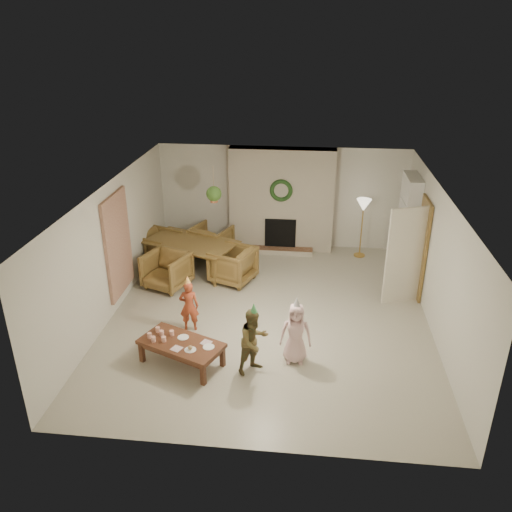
# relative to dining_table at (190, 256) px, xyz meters

# --- Properties ---
(floor) EXTENTS (7.00, 7.00, 0.00)m
(floor) POSITION_rel_dining_table_xyz_m (1.93, -1.74, -0.35)
(floor) COLOR #B7B29E
(floor) RESTS_ON ground
(ceiling) EXTENTS (7.00, 7.00, 0.00)m
(ceiling) POSITION_rel_dining_table_xyz_m (1.93, -1.74, 2.15)
(ceiling) COLOR white
(ceiling) RESTS_ON wall_back
(wall_back) EXTENTS (7.00, 0.00, 7.00)m
(wall_back) POSITION_rel_dining_table_xyz_m (1.93, 1.76, 0.90)
(wall_back) COLOR silver
(wall_back) RESTS_ON floor
(wall_front) EXTENTS (7.00, 0.00, 7.00)m
(wall_front) POSITION_rel_dining_table_xyz_m (1.93, -5.24, 0.90)
(wall_front) COLOR silver
(wall_front) RESTS_ON floor
(wall_left) EXTENTS (0.00, 7.00, 7.00)m
(wall_left) POSITION_rel_dining_table_xyz_m (-1.07, -1.74, 0.90)
(wall_left) COLOR silver
(wall_left) RESTS_ON floor
(wall_right) EXTENTS (0.00, 7.00, 7.00)m
(wall_right) POSITION_rel_dining_table_xyz_m (4.93, -1.74, 0.90)
(wall_right) COLOR silver
(wall_right) RESTS_ON floor
(fireplace_mass) EXTENTS (2.50, 0.40, 2.50)m
(fireplace_mass) POSITION_rel_dining_table_xyz_m (1.93, 1.56, 0.90)
(fireplace_mass) COLOR #571917
(fireplace_mass) RESTS_ON floor
(fireplace_hearth) EXTENTS (1.60, 0.30, 0.12)m
(fireplace_hearth) POSITION_rel_dining_table_xyz_m (1.93, 1.21, -0.29)
(fireplace_hearth) COLOR #5C2F19
(fireplace_hearth) RESTS_ON floor
(fireplace_firebox) EXTENTS (0.75, 0.12, 0.75)m
(fireplace_firebox) POSITION_rel_dining_table_xyz_m (1.93, 1.38, 0.10)
(fireplace_firebox) COLOR black
(fireplace_firebox) RESTS_ON floor
(fireplace_wreath) EXTENTS (0.54, 0.10, 0.54)m
(fireplace_wreath) POSITION_rel_dining_table_xyz_m (1.93, 1.33, 1.20)
(fireplace_wreath) COLOR #193C16
(fireplace_wreath) RESTS_ON fireplace_mass
(floor_lamp_base) EXTENTS (0.27, 0.27, 0.03)m
(floor_lamp_base) POSITION_rel_dining_table_xyz_m (3.86, 1.26, -0.34)
(floor_lamp_base) COLOR gold
(floor_lamp_base) RESTS_ON floor
(floor_lamp_post) EXTENTS (0.03, 0.03, 1.29)m
(floor_lamp_post) POSITION_rel_dining_table_xyz_m (3.86, 1.26, 0.31)
(floor_lamp_post) COLOR gold
(floor_lamp_post) RESTS_ON floor
(floor_lamp_shade) EXTENTS (0.34, 0.34, 0.29)m
(floor_lamp_shade) POSITION_rel_dining_table_xyz_m (3.86, 1.26, 0.93)
(floor_lamp_shade) COLOR beige
(floor_lamp_shade) RESTS_ON floor_lamp_post
(bookshelf_carcass) EXTENTS (0.30, 1.00, 2.20)m
(bookshelf_carcass) POSITION_rel_dining_table_xyz_m (4.77, 0.56, 0.75)
(bookshelf_carcass) COLOR white
(bookshelf_carcass) RESTS_ON floor
(bookshelf_shelf_a) EXTENTS (0.30, 0.92, 0.03)m
(bookshelf_shelf_a) POSITION_rel_dining_table_xyz_m (4.75, 0.56, 0.10)
(bookshelf_shelf_a) COLOR white
(bookshelf_shelf_a) RESTS_ON bookshelf_carcass
(bookshelf_shelf_b) EXTENTS (0.30, 0.92, 0.03)m
(bookshelf_shelf_b) POSITION_rel_dining_table_xyz_m (4.75, 0.56, 0.50)
(bookshelf_shelf_b) COLOR white
(bookshelf_shelf_b) RESTS_ON bookshelf_carcass
(bookshelf_shelf_c) EXTENTS (0.30, 0.92, 0.03)m
(bookshelf_shelf_c) POSITION_rel_dining_table_xyz_m (4.75, 0.56, 0.90)
(bookshelf_shelf_c) COLOR white
(bookshelf_shelf_c) RESTS_ON bookshelf_carcass
(bookshelf_shelf_d) EXTENTS (0.30, 0.92, 0.03)m
(bookshelf_shelf_d) POSITION_rel_dining_table_xyz_m (4.75, 0.56, 1.30)
(bookshelf_shelf_d) COLOR white
(bookshelf_shelf_d) RESTS_ON bookshelf_carcass
(books_row_lower) EXTENTS (0.20, 0.40, 0.24)m
(books_row_lower) POSITION_rel_dining_table_xyz_m (4.73, 0.41, 0.24)
(books_row_lower) COLOR red
(books_row_lower) RESTS_ON bookshelf_shelf_a
(books_row_mid) EXTENTS (0.20, 0.44, 0.24)m
(books_row_mid) POSITION_rel_dining_table_xyz_m (4.73, 0.61, 0.64)
(books_row_mid) COLOR #245886
(books_row_mid) RESTS_ON bookshelf_shelf_b
(books_row_upper) EXTENTS (0.20, 0.36, 0.22)m
(books_row_upper) POSITION_rel_dining_table_xyz_m (4.73, 0.46, 1.03)
(books_row_upper) COLOR #B66F27
(books_row_upper) RESTS_ON bookshelf_shelf_c
(door_frame) EXTENTS (0.05, 0.86, 2.04)m
(door_frame) POSITION_rel_dining_table_xyz_m (4.89, -0.54, 0.67)
(door_frame) COLOR brown
(door_frame) RESTS_ON floor
(door_leaf) EXTENTS (0.77, 0.32, 2.00)m
(door_leaf) POSITION_rel_dining_table_xyz_m (4.51, -0.92, 0.65)
(door_leaf) COLOR beige
(door_leaf) RESTS_ON floor
(curtain_panel) EXTENTS (0.06, 1.20, 2.00)m
(curtain_panel) POSITION_rel_dining_table_xyz_m (-1.03, -1.54, 0.90)
(curtain_panel) COLOR tan
(curtain_panel) RESTS_ON wall_left
(dining_table) EXTENTS (2.28, 1.78, 0.70)m
(dining_table) POSITION_rel_dining_table_xyz_m (0.00, 0.00, 0.00)
(dining_table) COLOR brown
(dining_table) RESTS_ON floor
(dining_chair_near) EXTENTS (1.09, 1.10, 0.78)m
(dining_chair_near) POSITION_rel_dining_table_xyz_m (-0.32, -0.82, 0.04)
(dining_chair_near) COLOR brown
(dining_chair_near) RESTS_ON floor
(dining_chair_far) EXTENTS (1.09, 1.10, 0.78)m
(dining_chair_far) POSITION_rel_dining_table_xyz_m (0.32, 0.82, 0.04)
(dining_chair_far) COLOR brown
(dining_chair_far) RESTS_ON floor
(dining_chair_left) EXTENTS (1.10, 1.09, 0.78)m
(dining_chair_left) POSITION_rel_dining_table_xyz_m (-0.82, 0.32, 0.04)
(dining_chair_left) COLOR brown
(dining_chair_left) RESTS_ON floor
(dining_chair_right) EXTENTS (1.10, 1.09, 0.78)m
(dining_chair_right) POSITION_rel_dining_table_xyz_m (1.02, -0.40, 0.04)
(dining_chair_right) COLOR brown
(dining_chair_right) RESTS_ON floor
(hanging_plant_cord) EXTENTS (0.01, 0.01, 0.70)m
(hanging_plant_cord) POSITION_rel_dining_table_xyz_m (0.63, -0.24, 1.80)
(hanging_plant_cord) COLOR tan
(hanging_plant_cord) RESTS_ON ceiling
(hanging_plant_pot) EXTENTS (0.16, 0.16, 0.12)m
(hanging_plant_pot) POSITION_rel_dining_table_xyz_m (0.63, -0.24, 1.45)
(hanging_plant_pot) COLOR brown
(hanging_plant_pot) RESTS_ON hanging_plant_cord
(hanging_plant_foliage) EXTENTS (0.32, 0.32, 0.32)m
(hanging_plant_foliage) POSITION_rel_dining_table_xyz_m (0.63, -0.24, 1.57)
(hanging_plant_foliage) COLOR #2A4D19
(hanging_plant_foliage) RESTS_ON hanging_plant_pot
(coffee_table_top) EXTENTS (1.52, 1.16, 0.06)m
(coffee_table_top) POSITION_rel_dining_table_xyz_m (0.64, -3.47, 0.03)
(coffee_table_top) COLOR #5A311E
(coffee_table_top) RESTS_ON floor
(coffee_table_apron) EXTENTS (1.38, 1.02, 0.08)m
(coffee_table_apron) POSITION_rel_dining_table_xyz_m (0.64, -3.47, -0.04)
(coffee_table_apron) COLOR #5A311E
(coffee_table_apron) RESTS_ON floor
(coffee_leg_fl) EXTENTS (0.10, 0.10, 0.36)m
(coffee_leg_fl) POSITION_rel_dining_table_xyz_m (-0.04, -3.48, -0.17)
(coffee_leg_fl) COLOR #5A311E
(coffee_leg_fl) RESTS_ON floor
(coffee_leg_fr) EXTENTS (0.10, 0.10, 0.36)m
(coffee_leg_fr) POSITION_rel_dining_table_xyz_m (1.10, -3.97, -0.17)
(coffee_leg_fr) COLOR #5A311E
(coffee_leg_fr) RESTS_ON floor
(coffee_leg_bl) EXTENTS (0.10, 0.10, 0.36)m
(coffee_leg_bl) POSITION_rel_dining_table_xyz_m (0.18, -2.97, -0.17)
(coffee_leg_bl) COLOR #5A311E
(coffee_leg_bl) RESTS_ON floor
(coffee_leg_br) EXTENTS (0.10, 0.10, 0.36)m
(coffee_leg_br) POSITION_rel_dining_table_xyz_m (1.32, -3.46, -0.17)
(coffee_leg_br) COLOR #5A311E
(coffee_leg_br) RESTS_ON floor
(cup_a) EXTENTS (0.10, 0.10, 0.09)m
(cup_a) POSITION_rel_dining_table_xyz_m (0.10, -3.41, 0.11)
(cup_a) COLOR white
(cup_a) RESTS_ON coffee_table_top
(cup_b) EXTENTS (0.10, 0.10, 0.09)m
(cup_b) POSITION_rel_dining_table_xyz_m (0.18, -3.21, 0.11)
(cup_b) COLOR white
(cup_b) RESTS_ON coffee_table_top
(cup_c) EXTENTS (0.10, 0.10, 0.09)m
(cup_c) POSITION_rel_dining_table_xyz_m (0.19, -3.50, 0.11)
(cup_c) COLOR white
(cup_c) RESTS_ON coffee_table_top
(cup_d) EXTENTS (0.10, 0.10, 0.09)m
(cup_d) POSITION_rel_dining_table_xyz_m (0.28, -3.31, 0.11)
(cup_d) COLOR white
(cup_d) RESTS_ON coffee_table_top
(cup_e) EXTENTS (0.10, 0.10, 0.09)m
(cup_e) POSITION_rel_dining_table_xyz_m (0.36, -3.49, 0.11)
(cup_e) COLOR white
(cup_e) RESTS_ON coffee_table_top
(cup_f) EXTENTS (0.10, 0.10, 0.09)m
(cup_f) POSITION_rel_dining_table_xyz_m (0.44, -3.29, 0.11)
(cup_f) COLOR white
(cup_f) RESTS_ON coffee_table_top
(plate_a) EXTENTS (0.25, 0.25, 0.01)m
(plate_a) POSITION_rel_dining_table_xyz_m (0.64, -3.33, 0.07)
(plate_a) COLOR white
(plate_a) RESTS_ON coffee_table_top
(plate_b) EXTENTS (0.25, 0.25, 0.01)m
(plate_b) POSITION_rel_dining_table_xyz_m (0.84, -3.67, 0.07)
(plate_b) COLOR white
(plate_b) RESTS_ON coffee_table_top
(plate_c) EXTENTS (0.25, 0.25, 0.01)m
(plate_c) POSITION_rel_dining_table_xyz_m (1.11, -3.56, 0.07)
(plate_c) COLOR white
(plate_c) RESTS_ON coffee_table_top
(food_scoop) EXTENTS (0.10, 0.10, 0.07)m
(food_scoop) POSITION_rel_dining_table_xyz_m (0.84, -3.67, 0.11)
(food_scoop) COLOR tan
(food_scoop) RESTS_ON plate_b
(napkin_left) EXTENTS (0.21, 0.21, 0.01)m
(napkin_left) POSITION_rel_dining_table_xyz_m (0.61, -3.66, 0.07)
(napkin_left) COLOR #DAA1AC
(napkin_left) RESTS_ON coffee_table_top
(napkin_right) EXTENTS (0.21, 0.21, 0.01)m
(napkin_right) POSITION_rel_dining_table_xyz_m (1.05, -3.44, 0.07)
(napkin_right) COLOR #DAA1AC
(napkin_right) RESTS_ON coffee_table_top
(child_red) EXTENTS (0.38, 0.27, 0.97)m
(child_red) POSITION_rel_dining_table_xyz_m (0.53, -2.41, 0.13)
(child_red) COLOR #A03D22
(child_red) RESTS_ON floor
(party_hat_red) EXTENTS (0.16, 0.16, 0.18)m
(party_hat_red) POSITION_rel_dining_table_xyz_m (0.53, -2.41, 0.66)
(party_hat_red) COLOR #FBFB53
(party_hat_red) RESTS_ON child_red
(child_plaid) EXTENTS (0.68, 0.68, 1.12)m
(child_plaid) POSITION_rel_dining_table_xyz_m (1.84, -3.52, 0.21)
(child_plaid) COLOR brown
(child_plaid) RESTS_ON floor
(party_hat_plaid) EXTENTS (0.17, 0.17, 0.18)m
(party_hat_plaid) POSITION_rel_dining_table_xyz_m (1.84, -3.52, 0.80)
(party_hat_plaid) COLOR #46A456
(party_hat_plaid) RESTS_ON child_plaid
(child_pink) EXTENTS (0.52, 0.34, 1.06)m
(child_pink) POSITION_rel_dining_table_xyz_m (2.49, -3.18, 0.18)
(child_pink) COLOR beige
(child_pink) RESTS_ON floor
(party_hat_pink) EXTENTS (0.16, 0.16, 0.19)m
(party_hat_pink) POSITION_rel_dining_table_xyz_m (2.49, -3.18, 0.75)
(party_hat_pink) COLOR #AEADB4
(party_hat_pink) RESTS_ON child_pink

